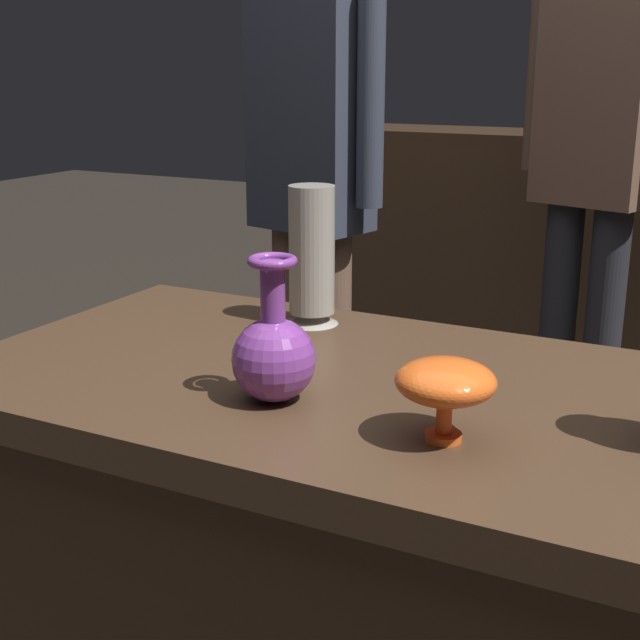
# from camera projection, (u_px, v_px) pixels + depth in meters

# --- Properties ---
(display_plinth) EXTENTS (1.20, 0.64, 0.80)m
(display_plinth) POSITION_uv_depth(u_px,v_px,m) (359.00, 620.00, 1.35)
(display_plinth) COLOR #422D1E
(display_plinth) RESTS_ON ground_plane
(back_display_shelf) EXTENTS (2.60, 0.40, 0.99)m
(back_display_shelf) POSITION_uv_depth(u_px,v_px,m) (611.00, 273.00, 3.21)
(back_display_shelf) COLOR #382619
(back_display_shelf) RESTS_ON ground_plane
(vase_centerpiece) EXTENTS (0.11, 0.11, 0.20)m
(vase_centerpiece) POSITION_uv_depth(u_px,v_px,m) (274.00, 353.00, 1.15)
(vase_centerpiece) COLOR #7A388E
(vase_centerpiece) RESTS_ON display_plinth
(vase_tall_behind) EXTENTS (0.09, 0.09, 0.24)m
(vase_tall_behind) POSITION_uv_depth(u_px,v_px,m) (312.00, 258.00, 1.48)
(vase_tall_behind) COLOR gray
(vase_tall_behind) RESTS_ON display_plinth
(vase_right_accent) EXTENTS (0.12, 0.12, 0.10)m
(vase_right_accent) POSITION_uv_depth(u_px,v_px,m) (446.00, 383.00, 1.03)
(vase_right_accent) COLOR #E55B1E
(vase_right_accent) RESTS_ON display_plinth
(shelf_vase_center) EXTENTS (0.08, 0.08, 0.16)m
(shelf_vase_center) POSITION_uv_depth(u_px,v_px,m) (629.00, 119.00, 3.12)
(shelf_vase_center) COLOR red
(shelf_vase_center) RESTS_ON back_display_shelf
(visitor_near_left) EXTENTS (0.46, 0.25, 1.61)m
(visitor_near_left) POSITION_uv_depth(u_px,v_px,m) (311.00, 173.00, 2.37)
(visitor_near_left) COLOR brown
(visitor_near_left) RESTS_ON ground_plane
(visitor_center_back) EXTENTS (0.45, 0.27, 1.70)m
(visitor_center_back) POSITION_uv_depth(u_px,v_px,m) (596.00, 146.00, 2.51)
(visitor_center_back) COLOR #232328
(visitor_center_back) RESTS_ON ground_plane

